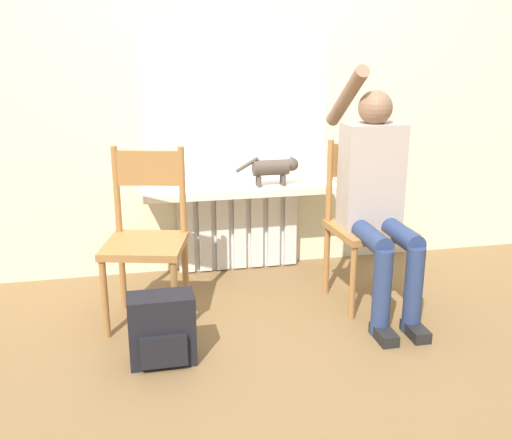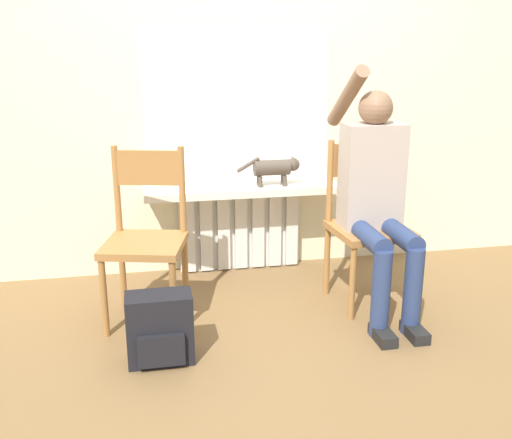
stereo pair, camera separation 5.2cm
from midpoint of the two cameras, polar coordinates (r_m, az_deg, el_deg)
ground_plane at (r=3.14m, az=2.65°, el=-12.17°), size 12.00×12.00×0.00m
wall_with_window at (r=3.95m, az=-1.45°, el=14.39°), size 7.00×0.06×2.70m
radiator at (r=4.07m, az=-1.15°, el=-0.94°), size 0.82×0.08×0.55m
windowsill at (r=3.90m, az=-0.94°, el=2.87°), size 1.27×0.28×0.05m
window_glass at (r=3.94m, az=-1.33°, el=10.49°), size 1.22×0.01×0.96m
chair_left at (r=3.32m, az=-10.00°, el=-1.49°), size 0.51×0.51×0.96m
chair_right at (r=3.57m, az=10.92°, el=-0.22°), size 0.45×0.45×0.96m
person at (r=3.41m, az=11.91°, el=2.56°), size 0.36×0.98×1.39m
cat at (r=3.87m, az=2.26°, el=4.95°), size 0.42×0.10×0.20m
backpack at (r=2.98m, az=-8.63°, el=-10.29°), size 0.32×0.20×0.35m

